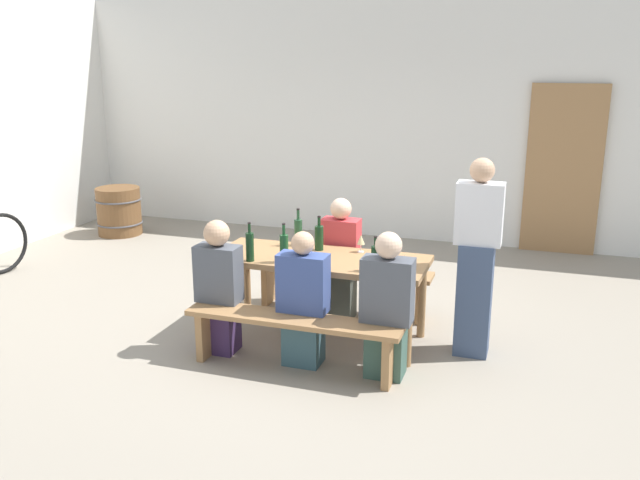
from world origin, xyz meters
TOP-DOWN VIEW (x-y plane):
  - ground_plane at (0.00, 0.00)m, footprint 24.00×24.00m
  - back_wall at (0.00, 3.66)m, footprint 14.00×0.20m
  - wooden_door at (1.99, 3.52)m, footprint 0.90×0.06m
  - tasting_table at (0.00, 0.00)m, footprint 1.84×0.74m
  - bench_near at (0.00, -0.67)m, footprint 1.74×0.30m
  - bench_far at (0.00, 0.67)m, footprint 1.74×0.30m
  - wine_bottle_0 at (-0.23, -0.24)m, footprint 0.07×0.07m
  - wine_bottle_1 at (0.54, -0.23)m, footprint 0.07×0.07m
  - wine_bottle_2 at (-0.07, 0.20)m, footprint 0.08×0.08m
  - wine_bottle_3 at (-0.30, 0.28)m, footprint 0.07×0.07m
  - wine_bottle_4 at (-0.52, -0.30)m, footprint 0.07×0.07m
  - wine_glass_0 at (0.30, 0.25)m, footprint 0.07×0.07m
  - wine_glass_1 at (0.77, -0.17)m, footprint 0.07×0.07m
  - wine_glass_2 at (-0.01, -0.30)m, footprint 0.08×0.08m
  - seated_guest_near_0 at (-0.71, -0.52)m, footprint 0.37×0.24m
  - seated_guest_near_1 at (0.03, -0.52)m, footprint 0.40×0.24m
  - seated_guest_near_2 at (0.71, -0.52)m, footprint 0.39×0.24m
  - seated_guest_far_0 at (0.03, 0.52)m, footprint 0.35×0.24m
  - standing_host at (1.31, 0.11)m, footprint 0.37×0.24m
  - wine_barrel at (-3.80, 2.52)m, footprint 0.63×0.63m

SIDE VIEW (x-z plane):
  - ground_plane at x=0.00m, z-range 0.00..0.00m
  - wine_barrel at x=-3.80m, z-range 0.00..0.66m
  - bench_near at x=0.00m, z-range 0.12..0.57m
  - bench_far at x=0.00m, z-range 0.12..0.57m
  - seated_guest_near_1 at x=0.03m, z-range -0.04..1.07m
  - seated_guest_near_0 at x=-0.71m, z-range -0.02..1.12m
  - seated_guest_near_2 at x=0.71m, z-range -0.03..1.13m
  - seated_guest_far_0 at x=0.03m, z-range -0.03..1.14m
  - tasting_table at x=0.00m, z-range 0.29..1.04m
  - standing_host at x=1.31m, z-range -0.02..1.63m
  - wine_glass_1 at x=0.77m, z-range 0.78..0.92m
  - wine_glass_0 at x=0.30m, z-range 0.78..0.94m
  - wine_bottle_1 at x=0.54m, z-range 0.72..1.00m
  - wine_bottle_2 at x=-0.07m, z-range 0.71..1.02m
  - wine_glass_2 at x=-0.01m, z-range 0.79..0.95m
  - wine_bottle_0 at x=-0.23m, z-range 0.71..1.05m
  - wine_bottle_3 at x=-0.30m, z-range 0.71..1.05m
  - wine_bottle_4 at x=-0.52m, z-range 0.71..1.05m
  - wooden_door at x=1.99m, z-range 0.00..2.10m
  - back_wall at x=0.00m, z-range 0.00..3.20m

